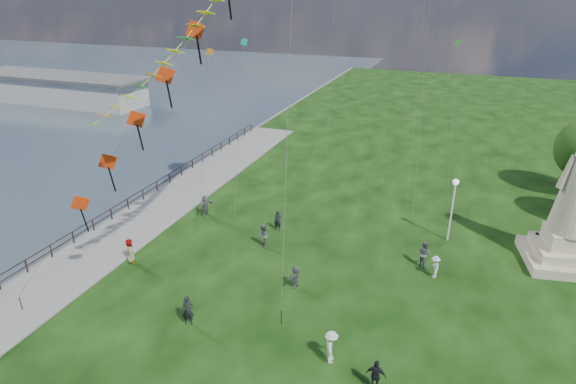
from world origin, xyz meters
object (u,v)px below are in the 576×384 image
at_px(lamppost, 454,197).
at_px(person_5, 205,206).
at_px(person_10, 130,251).
at_px(person_0, 188,311).
at_px(person_6, 278,221).
at_px(person_7, 424,254).
at_px(person_2, 331,347).
at_px(pier_pavilion, 60,88).
at_px(person_3, 376,375).
at_px(person_11, 295,277).
at_px(person_1, 263,236).
at_px(person_9, 535,242).
at_px(person_8, 435,267).
at_px(statue, 572,214).

bearing_deg(lamppost, person_5, -171.98).
height_order(lamppost, person_10, lamppost).
bearing_deg(person_0, person_6, 66.56).
xyz_separation_m(person_6, person_7, (10.65, -1.30, 0.13)).
relative_size(person_2, person_5, 1.00).
xyz_separation_m(pier_pavilion, person_5, (42.12, -28.75, -0.97)).
height_order(person_2, person_5, person_5).
relative_size(person_3, person_7, 0.89).
bearing_deg(person_7, lamppost, -61.12).
bearing_deg(lamppost, person_0, -130.56).
height_order(person_3, person_7, person_7).
height_order(person_3, person_11, person_3).
height_order(lamppost, person_1, lamppost).
bearing_deg(person_6, person_0, -102.36).
distance_m(person_1, person_9, 18.56).
bearing_deg(person_5, person_6, -82.72).
bearing_deg(person_8, person_5, -114.10).
bearing_deg(person_7, person_3, 131.61).
bearing_deg(person_9, person_7, -96.78).
bearing_deg(person_0, person_11, 30.38).
distance_m(person_1, person_7, 10.78).
bearing_deg(person_11, person_8, 128.33).
height_order(pier_pavilion, lamppost, lamppost).
bearing_deg(pier_pavilion, person_6, -30.98).
bearing_deg(person_8, person_2, -38.81).
xyz_separation_m(person_3, person_11, (-6.07, 6.25, -0.07)).
bearing_deg(pier_pavilion, person_0, -40.41).
bearing_deg(statue, person_10, -169.65).
height_order(person_2, person_3, person_2).
relative_size(person_3, person_8, 1.08).
xyz_separation_m(lamppost, person_2, (-4.52, -14.56, -2.52)).
height_order(person_1, person_7, person_7).
relative_size(person_0, person_10, 1.05).
height_order(person_6, person_10, person_10).
xyz_separation_m(statue, person_9, (-1.52, 1.04, -2.79)).
height_order(person_5, person_7, person_7).
bearing_deg(person_6, lamppost, 3.39).
bearing_deg(person_8, lamppost, 159.14).
bearing_deg(person_11, pier_pavilion, -113.58).
xyz_separation_m(person_5, person_11, (9.89, -6.73, -0.15)).
bearing_deg(lamppost, person_1, -155.39).
distance_m(person_5, person_9, 23.93).
distance_m(person_1, person_6, 2.67).
height_order(statue, person_9, statue).
height_order(statue, person_2, statue).
height_order(person_0, person_2, person_2).
bearing_deg(person_1, statue, 83.14).
bearing_deg(person_10, person_8, -104.15).
bearing_deg(person_11, statue, 130.24).
bearing_deg(person_11, person_9, 135.84).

